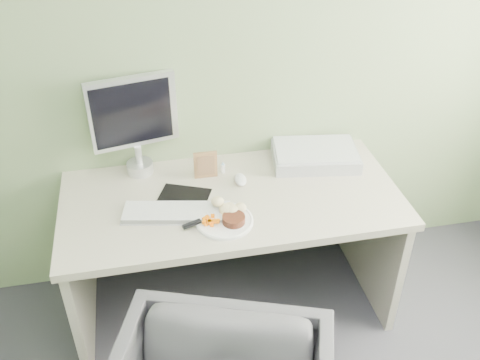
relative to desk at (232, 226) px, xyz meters
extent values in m
plane|color=gray|center=(0.00, 0.38, 0.80)|extent=(3.50, 0.00, 3.50)
cube|color=#BAB49C|center=(0.00, 0.00, 0.16)|extent=(1.60, 0.75, 0.04)
cube|color=#ACA593|center=(-0.76, 0.00, -0.20)|extent=(0.04, 0.70, 0.69)
cube|color=#ACA593|center=(0.76, 0.00, -0.20)|extent=(0.04, 0.70, 0.69)
cylinder|color=white|center=(-0.07, -0.18, 0.19)|extent=(0.26, 0.26, 0.01)
cylinder|color=black|center=(-0.03, -0.21, 0.21)|extent=(0.12, 0.12, 0.03)
ellipsoid|color=tan|center=(-0.04, -0.13, 0.23)|extent=(0.13, 0.11, 0.07)
cube|color=orange|center=(-0.13, -0.19, 0.22)|extent=(0.07, 0.06, 0.04)
cube|color=silver|center=(-0.11, -0.16, 0.21)|extent=(0.13, 0.06, 0.01)
cube|color=black|center=(-0.21, -0.20, 0.21)|extent=(0.09, 0.05, 0.02)
cube|color=black|center=(-0.23, 0.03, 0.18)|extent=(0.29, 0.28, 0.00)
cube|color=white|center=(-0.27, -0.09, 0.20)|extent=(0.50, 0.23, 0.02)
ellipsoid|color=white|center=(0.06, 0.10, 0.20)|extent=(0.06, 0.11, 0.04)
cube|color=#8A6040|center=(-0.10, 0.19, 0.25)|extent=(0.12, 0.01, 0.14)
cylinder|color=white|center=(-0.01, 0.21, 0.21)|extent=(0.02, 0.02, 0.05)
cone|color=#7CA8C7|center=(-0.01, 0.21, 0.24)|extent=(0.02, 0.02, 0.02)
cube|color=#ABAEB2|center=(0.48, 0.21, 0.22)|extent=(0.47, 0.35, 0.07)
cylinder|color=silver|center=(-0.41, 0.29, 0.21)|extent=(0.13, 0.13, 0.06)
cylinder|color=silver|center=(-0.41, 0.29, 0.29)|extent=(0.03, 0.03, 0.09)
cube|color=silver|center=(-0.41, 0.32, 0.51)|extent=(0.42, 0.12, 0.36)
cube|color=black|center=(-0.41, 0.30, 0.51)|extent=(0.37, 0.08, 0.31)
camera|label=1|loc=(-0.37, -1.99, 1.69)|focal=40.00mm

